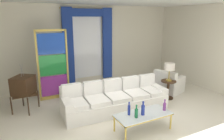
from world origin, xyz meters
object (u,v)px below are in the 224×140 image
at_px(couch_white_long, 114,99).
at_px(peacock_figurine, 68,94).
at_px(round_side_table, 168,88).
at_px(vintage_tv, 23,86).
at_px(bottle_crystal_tall, 165,106).
at_px(bottle_amber_squat, 136,112).
at_px(bottle_ruby_flask, 129,110).
at_px(stained_glass_divider, 53,66).
at_px(coffee_table, 143,115).
at_px(bottle_blue_decanter, 143,109).
at_px(armchair_white, 168,84).
at_px(table_lamp_brass, 170,67).

distance_m(couch_white_long, peacock_figurine, 1.58).
bearing_deg(round_side_table, vintage_tv, 164.93).
distance_m(bottle_crystal_tall, round_side_table, 1.83).
distance_m(bottle_amber_squat, vintage_tv, 3.18).
bearing_deg(bottle_ruby_flask, bottle_amber_squat, -67.12).
relative_size(couch_white_long, stained_glass_divider, 1.35).
bearing_deg(bottle_crystal_tall, bottle_amber_squat, 179.57).
height_order(coffee_table, round_side_table, round_side_table).
height_order(bottle_crystal_tall, bottle_amber_squat, bottle_amber_squat).
relative_size(bottle_blue_decanter, bottle_ruby_flask, 1.05).
relative_size(bottle_blue_decanter, round_side_table, 0.56).
bearing_deg(stained_glass_divider, vintage_tv, -149.06).
bearing_deg(bottle_crystal_tall, coffee_table, 172.08).
height_order(armchair_white, stained_glass_divider, stained_glass_divider).
relative_size(couch_white_long, bottle_amber_squat, 9.91).
bearing_deg(peacock_figurine, stained_glass_divider, 129.23).
height_order(stained_glass_divider, peacock_figurine, stained_glass_divider).
xyz_separation_m(bottle_crystal_tall, armchair_white, (1.71, 1.72, -0.23)).
bearing_deg(coffee_table, stained_glass_divider, 115.71).
relative_size(coffee_table, round_side_table, 2.19).
xyz_separation_m(bottle_ruby_flask, vintage_tv, (-2.00, 2.22, 0.19)).
bearing_deg(vintage_tv, bottle_blue_decanter, -46.04).
relative_size(bottle_ruby_flask, round_side_table, 0.53).
bearing_deg(coffee_table, vintage_tv, 134.85).
xyz_separation_m(bottle_blue_decanter, bottle_ruby_flask, (-0.28, 0.14, -0.01)).
xyz_separation_m(stained_glass_divider, round_side_table, (3.23, -1.68, -0.70)).
bearing_deg(bottle_amber_squat, peacock_figurine, 107.92).
xyz_separation_m(vintage_tv, armchair_white, (4.58, -0.68, -0.44)).
bearing_deg(peacock_figurine, table_lamp_brass, -23.79).
distance_m(coffee_table, round_side_table, 2.21).
distance_m(bottle_ruby_flask, vintage_tv, 3.00).
relative_size(bottle_crystal_tall, armchair_white, 0.27).
bearing_deg(armchair_white, bottle_crystal_tall, -134.75).
bearing_deg(stained_glass_divider, round_side_table, -27.41).
xyz_separation_m(couch_white_long, vintage_tv, (-2.25, 1.06, 0.42)).
distance_m(coffee_table, armchair_white, 2.79).
bearing_deg(stained_glass_divider, table_lamp_brass, -27.41).
relative_size(vintage_tv, peacock_figurine, 2.24).
relative_size(round_side_table, table_lamp_brass, 1.04).
bearing_deg(bottle_blue_decanter, coffee_table, 41.11).
bearing_deg(bottle_amber_squat, stained_glass_divider, 111.25).
xyz_separation_m(bottle_blue_decanter, armchair_white, (2.29, 1.68, -0.26)).
height_order(coffee_table, peacock_figurine, peacock_figurine).
height_order(bottle_blue_decanter, stained_glass_divider, stained_glass_divider).
relative_size(armchair_white, stained_glass_divider, 0.47).
distance_m(round_side_table, table_lamp_brass, 0.67).
bearing_deg(bottle_ruby_flask, round_side_table, 27.01).
distance_m(bottle_ruby_flask, round_side_table, 2.43).
xyz_separation_m(bottle_ruby_flask, armchair_white, (2.57, 1.54, -0.25)).
bearing_deg(bottle_blue_decanter, bottle_crystal_tall, -4.16).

